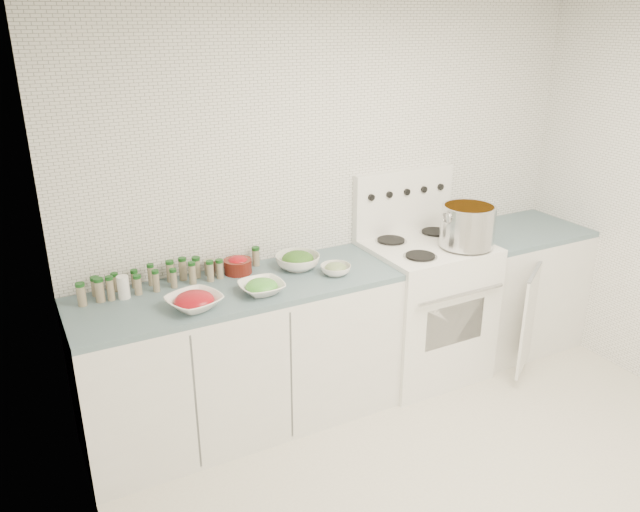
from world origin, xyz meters
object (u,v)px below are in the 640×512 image
(stove, at_px, (423,304))
(bowl_tomato, at_px, (194,301))
(bowl_snowpea, at_px, (262,287))
(stock_pot, at_px, (468,224))

(stove, xyz_separation_m, bowl_tomato, (-1.60, -0.15, 0.44))
(stove, relative_size, bowl_tomato, 4.00)
(bowl_tomato, xyz_separation_m, bowl_snowpea, (0.38, 0.01, -0.00))
(bowl_tomato, distance_m, bowl_snowpea, 0.38)
(bowl_snowpea, bearing_deg, bowl_tomato, -178.20)
(bowl_tomato, relative_size, bowl_snowpea, 1.39)
(stock_pot, xyz_separation_m, bowl_snowpea, (-1.40, 0.03, -0.15))
(stove, xyz_separation_m, bowl_snowpea, (-1.22, -0.13, 0.44))
(bowl_snowpea, bearing_deg, stock_pot, -1.31)
(bowl_tomato, height_order, bowl_snowpea, bowl_tomato)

